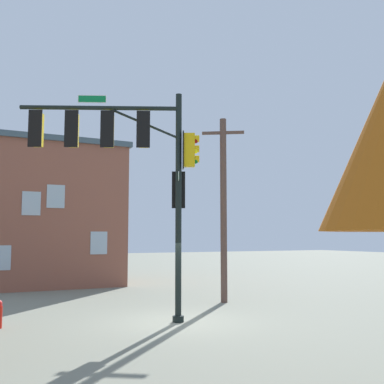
# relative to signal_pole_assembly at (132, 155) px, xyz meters

# --- Properties ---
(ground_plane) EXTENTS (120.00, 120.00, 0.00)m
(ground_plane) POSITION_rel_signal_pole_assembly_xyz_m (-1.38, 0.69, -5.40)
(ground_plane) COLOR gray
(signal_pole_assembly) EXTENTS (5.46, 2.68, 7.44)m
(signal_pole_assembly) POSITION_rel_signal_pole_assembly_xyz_m (0.00, 0.00, 0.00)
(signal_pole_assembly) COLOR black
(signal_pole_assembly) RESTS_ON ground_plane
(utility_pole) EXTENTS (1.58, 1.08, 7.74)m
(utility_pole) POSITION_rel_signal_pole_assembly_xyz_m (-4.90, -2.46, -1.39)
(utility_pole) COLOR brown
(utility_pole) RESTS_ON ground_plane
(brick_building) EXTENTS (7.99, 6.59, 7.98)m
(brick_building) POSITION_rel_signal_pole_assembly_xyz_m (0.67, -13.05, -1.40)
(brick_building) COLOR brown
(brick_building) RESTS_ON ground_plane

